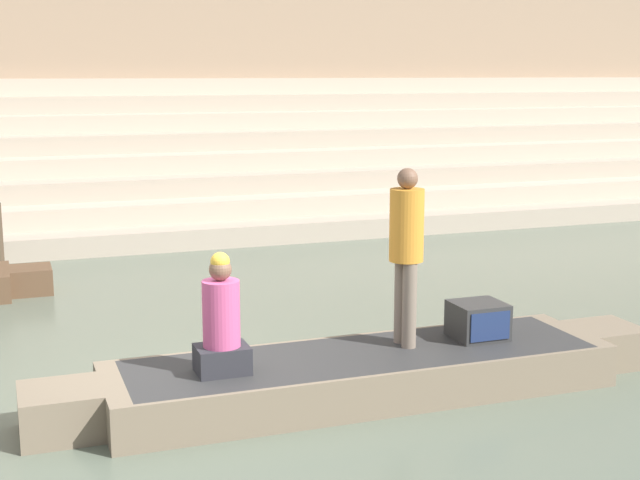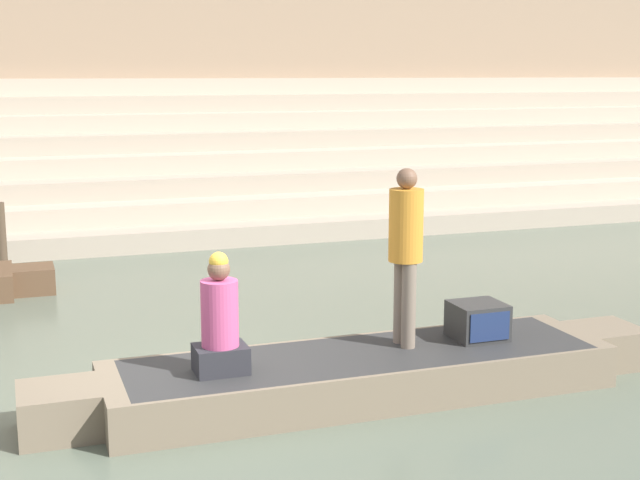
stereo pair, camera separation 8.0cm
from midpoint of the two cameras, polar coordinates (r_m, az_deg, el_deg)
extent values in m
plane|color=#566051|center=(8.65, -8.98, -10.24)|extent=(120.00, 120.00, 0.00)
cube|color=tan|center=(18.33, -14.83, 1.26)|extent=(36.00, 5.91, 0.37)
cube|color=#B2A28D|center=(18.65, -14.98, 2.54)|extent=(36.00, 5.18, 0.37)
cube|color=tan|center=(18.97, -15.12, 3.79)|extent=(36.00, 4.44, 0.37)
cube|color=#B2A28D|center=(19.29, -15.26, 4.99)|extent=(36.00, 3.70, 0.37)
cube|color=tan|center=(19.63, -15.40, 6.15)|extent=(36.00, 2.96, 0.37)
cube|color=#B2A28D|center=(19.98, -15.53, 7.27)|extent=(36.00, 2.22, 0.37)
cube|color=tan|center=(20.33, -15.66, 8.35)|extent=(36.00, 1.48, 0.37)
cube|color=#B2A28D|center=(20.69, -15.79, 9.40)|extent=(36.00, 0.74, 0.37)
cube|color=#937A60|center=(21.70, -16.21, 14.08)|extent=(34.20, 1.20, 9.03)
cube|color=brown|center=(21.22, -15.52, 2.78)|extent=(34.20, 0.12, 0.60)
cube|color=#756651|center=(8.68, 2.94, -8.59)|extent=(4.92, 1.28, 0.41)
cube|color=#2D2D2D|center=(8.62, 2.95, -7.45)|extent=(4.53, 1.18, 0.05)
cube|color=#756651|center=(10.04, 18.01, -6.43)|extent=(0.69, 0.70, 0.41)
cube|color=#756651|center=(8.10, -16.09, -10.46)|extent=(0.69, 0.70, 0.41)
cylinder|color=olive|center=(9.08, -3.20, -7.02)|extent=(2.48, 0.04, 0.04)
cylinder|color=#756656|center=(8.89, 5.44, -3.91)|extent=(0.14, 0.14, 0.85)
cylinder|color=#756656|center=(8.73, 5.95, -4.19)|extent=(0.14, 0.14, 0.85)
cylinder|color=orange|center=(8.65, 5.79, 0.94)|extent=(0.34, 0.34, 0.71)
sphere|color=brown|center=(8.58, 5.85, 3.93)|extent=(0.20, 0.20, 0.20)
cube|color=#28282D|center=(8.11, -6.09, -7.58)|extent=(0.47, 0.37, 0.25)
cylinder|color=#C64C7F|center=(7.99, -6.15, -4.69)|extent=(0.34, 0.34, 0.60)
sphere|color=brown|center=(7.89, -6.21, -1.88)|extent=(0.20, 0.20, 0.20)
sphere|color=gold|center=(7.88, -6.22, -1.38)|extent=(0.17, 0.17, 0.17)
cube|color=#2D2D2D|center=(9.20, 10.30, -5.10)|extent=(0.52, 0.48, 0.37)
cube|color=navy|center=(8.99, 11.07, -5.48)|extent=(0.44, 0.02, 0.29)
cube|color=brown|center=(13.26, -17.68, -2.41)|extent=(0.56, 0.63, 0.37)
cylinder|color=#473828|center=(14.65, -19.64, 0.14)|extent=(0.18, 0.18, 1.10)
camera|label=1|loc=(0.04, -89.76, 0.05)|focal=50.00mm
camera|label=2|loc=(0.04, 90.24, -0.05)|focal=50.00mm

